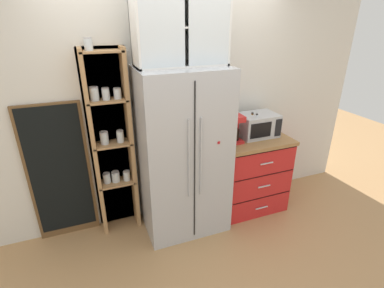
{
  "coord_description": "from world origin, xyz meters",
  "views": [
    {
      "loc": [
        -0.91,
        -2.56,
        2.21
      ],
      "look_at": [
        0.1,
        0.03,
        0.98
      ],
      "focal_mm": 27.25,
      "sensor_mm": 36.0,
      "label": 1
    }
  ],
  "objects_px": {
    "coffee_maker": "(233,128)",
    "bottle_amber": "(251,126)",
    "microwave": "(257,125)",
    "bottle_clear": "(256,128)",
    "mug_charcoal": "(257,136)",
    "chalkboard_menu": "(60,173)",
    "refrigerator": "(183,153)",
    "mug_cream": "(256,135)"
  },
  "relations": [
    {
      "from": "bottle_clear",
      "to": "microwave",
      "type": "bearing_deg",
      "value": 45.95
    },
    {
      "from": "microwave",
      "to": "chalkboard_menu",
      "type": "xyz_separation_m",
      "value": [
        -2.17,
        0.22,
        -0.31
      ]
    },
    {
      "from": "mug_cream",
      "to": "bottle_amber",
      "type": "xyz_separation_m",
      "value": [
        -0.0,
        0.1,
        0.08
      ]
    },
    {
      "from": "mug_charcoal",
      "to": "bottle_clear",
      "type": "xyz_separation_m",
      "value": [
        -0.0,
        0.04,
        0.08
      ]
    },
    {
      "from": "bottle_clear",
      "to": "bottle_amber",
      "type": "relative_size",
      "value": 1.04
    },
    {
      "from": "bottle_amber",
      "to": "chalkboard_menu",
      "type": "height_order",
      "value": "chalkboard_menu"
    },
    {
      "from": "bottle_amber",
      "to": "chalkboard_menu",
      "type": "xyz_separation_m",
      "value": [
        -2.1,
        0.2,
        -0.3
      ]
    },
    {
      "from": "microwave",
      "to": "mug_cream",
      "type": "xyz_separation_m",
      "value": [
        -0.07,
        -0.09,
        -0.08
      ]
    },
    {
      "from": "mug_charcoal",
      "to": "bottle_amber",
      "type": "relative_size",
      "value": 0.38
    },
    {
      "from": "coffee_maker",
      "to": "bottle_clear",
      "type": "relative_size",
      "value": 1.05
    },
    {
      "from": "microwave",
      "to": "coffee_maker",
      "type": "relative_size",
      "value": 1.42
    },
    {
      "from": "refrigerator",
      "to": "bottle_clear",
      "type": "relative_size",
      "value": 6.0
    },
    {
      "from": "microwave",
      "to": "bottle_clear",
      "type": "height_order",
      "value": "bottle_clear"
    },
    {
      "from": "coffee_maker",
      "to": "microwave",
      "type": "bearing_deg",
      "value": 6.91
    },
    {
      "from": "refrigerator",
      "to": "mug_cream",
      "type": "distance_m",
      "value": 0.88
    },
    {
      "from": "refrigerator",
      "to": "bottle_clear",
      "type": "distance_m",
      "value": 0.89
    },
    {
      "from": "coffee_maker",
      "to": "mug_cream",
      "type": "height_order",
      "value": "coffee_maker"
    },
    {
      "from": "coffee_maker",
      "to": "mug_charcoal",
      "type": "xyz_separation_m",
      "value": [
        0.28,
        -0.08,
        -0.11
      ]
    },
    {
      "from": "microwave",
      "to": "bottle_clear",
      "type": "xyz_separation_m",
      "value": [
        -0.07,
        -0.07,
        0.0
      ]
    },
    {
      "from": "microwave",
      "to": "bottle_amber",
      "type": "height_order",
      "value": "bottle_amber"
    },
    {
      "from": "refrigerator",
      "to": "bottle_amber",
      "type": "relative_size",
      "value": 6.25
    },
    {
      "from": "coffee_maker",
      "to": "bottle_amber",
      "type": "bearing_deg",
      "value": 11.73
    },
    {
      "from": "chalkboard_menu",
      "to": "bottle_amber",
      "type": "bearing_deg",
      "value": -5.49
    },
    {
      "from": "refrigerator",
      "to": "mug_cream",
      "type": "bearing_deg",
      "value": -0.46
    },
    {
      "from": "mug_cream",
      "to": "bottle_clear",
      "type": "relative_size",
      "value": 0.4
    },
    {
      "from": "microwave",
      "to": "bottle_clear",
      "type": "relative_size",
      "value": 1.48
    },
    {
      "from": "coffee_maker",
      "to": "chalkboard_menu",
      "type": "relative_size",
      "value": 0.21
    },
    {
      "from": "bottle_clear",
      "to": "mug_charcoal",
      "type": "bearing_deg",
      "value": -87.46
    },
    {
      "from": "mug_cream",
      "to": "bottle_clear",
      "type": "height_order",
      "value": "bottle_clear"
    },
    {
      "from": "refrigerator",
      "to": "bottle_clear",
      "type": "bearing_deg",
      "value": 0.52
    },
    {
      "from": "mug_cream",
      "to": "microwave",
      "type": "bearing_deg",
      "value": 51.76
    },
    {
      "from": "coffee_maker",
      "to": "bottle_clear",
      "type": "distance_m",
      "value": 0.28
    },
    {
      "from": "mug_charcoal",
      "to": "chalkboard_menu",
      "type": "distance_m",
      "value": 2.14
    },
    {
      "from": "coffee_maker",
      "to": "mug_charcoal",
      "type": "height_order",
      "value": "coffee_maker"
    },
    {
      "from": "microwave",
      "to": "coffee_maker",
      "type": "xyz_separation_m",
      "value": [
        -0.35,
        -0.04,
        0.03
      ]
    },
    {
      "from": "mug_cream",
      "to": "bottle_clear",
      "type": "bearing_deg",
      "value": 96.24
    },
    {
      "from": "mug_charcoal",
      "to": "chalkboard_menu",
      "type": "height_order",
      "value": "chalkboard_menu"
    },
    {
      "from": "refrigerator",
      "to": "bottle_amber",
      "type": "xyz_separation_m",
      "value": [
        0.87,
        0.1,
        0.16
      ]
    },
    {
      "from": "coffee_maker",
      "to": "bottle_clear",
      "type": "height_order",
      "value": "coffee_maker"
    },
    {
      "from": "coffee_maker",
      "to": "chalkboard_menu",
      "type": "distance_m",
      "value": 1.87
    },
    {
      "from": "microwave",
      "to": "mug_charcoal",
      "type": "bearing_deg",
      "value": -121.11
    },
    {
      "from": "bottle_amber",
      "to": "mug_cream",
      "type": "bearing_deg",
      "value": -89.1
    }
  ]
}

